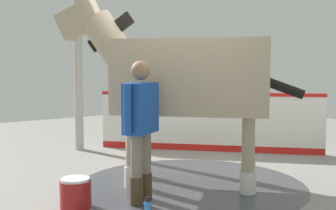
{
  "coord_description": "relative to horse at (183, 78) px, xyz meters",
  "views": [
    {
      "loc": [
        -3.75,
        -4.27,
        1.56
      ],
      "look_at": [
        -0.67,
        -0.17,
        1.1
      ],
      "focal_mm": 44.94,
      "sensor_mm": 36.0,
      "label": 1
    }
  ],
  "objects": [
    {
      "name": "roof_post_near",
      "position": [
        -0.08,
        3.04,
        0.08
      ],
      "size": [
        0.16,
        0.16,
        3.0
      ],
      "primitive_type": "cylinder",
      "color": "#B7B2A8",
      "rests_on": "ground"
    },
    {
      "name": "barrier_wall",
      "position": [
        1.81,
        1.47,
        -0.91
      ],
      "size": [
        2.84,
        3.16,
        1.1
      ],
      "color": "white",
      "rests_on": "ground"
    },
    {
      "name": "handler",
      "position": [
        -0.88,
        -0.32,
        -0.48
      ],
      "size": [
        0.6,
        0.41,
        1.64
      ],
      "rotation": [
        0.0,
        0.0,
        5.18
      ],
      "color": "#47331E",
      "rests_on": "ground"
    },
    {
      "name": "bottle_shampoo",
      "position": [
        -1.39,
        0.36,
        -1.33
      ],
      "size": [
        0.07,
        0.07,
        0.2
      ],
      "color": "#D8CC4C",
      "rests_on": "ground"
    },
    {
      "name": "horse",
      "position": [
        0.0,
        0.0,
        0.0
      ],
      "size": [
        2.36,
        2.59,
        2.49
      ],
      "rotation": [
        0.0,
        0.0,
        2.3
      ],
      "color": "tan",
      "rests_on": "ground"
    },
    {
      "name": "ground_plane",
      "position": [
        0.27,
        -0.03,
        -1.43
      ],
      "size": [
        16.0,
        16.0,
        0.02
      ],
      "primitive_type": "cube",
      "color": "gray"
    },
    {
      "name": "wash_bucket",
      "position": [
        -1.57,
        -0.04,
        -1.25
      ],
      "size": [
        0.35,
        0.35,
        0.34
      ],
      "color": "maroon",
      "rests_on": "ground"
    },
    {
      "name": "wet_patch",
      "position": [
        0.07,
        -0.08,
        -1.42
      ],
      "size": [
        3.04,
        3.04,
        0.0
      ],
      "primitive_type": "cylinder",
      "color": "#42444C",
      "rests_on": "ground"
    }
  ]
}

